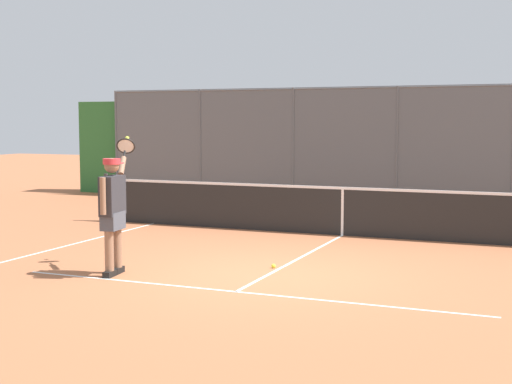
% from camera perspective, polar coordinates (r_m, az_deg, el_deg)
% --- Properties ---
extents(ground_plane, '(60.00, 60.00, 0.00)m').
position_cam_1_polar(ground_plane, '(10.78, 0.89, -6.50)').
color(ground_plane, '#A8603D').
extents(court_line_markings, '(8.61, 9.38, 0.01)m').
position_cam_1_polar(court_line_markings, '(9.44, -2.47, -8.23)').
color(court_line_markings, white).
rests_on(court_line_markings, ground).
extents(fence_backdrop, '(20.10, 1.37, 3.15)m').
position_cam_1_polar(fence_backdrop, '(19.96, 11.28, 3.06)').
color(fence_backdrop, '#565B60').
rests_on(fence_backdrop, ground).
extents(tennis_net, '(11.06, 0.09, 1.07)m').
position_cam_1_polar(tennis_net, '(14.46, 6.76, -1.44)').
color(tennis_net, '#2D2D2D').
rests_on(tennis_net, ground).
extents(tennis_player, '(0.61, 1.38, 2.01)m').
position_cam_1_polar(tennis_player, '(10.85, -11.09, -1.10)').
color(tennis_player, black).
rests_on(tennis_player, ground).
extents(tennis_ball_near_baseline, '(0.07, 0.07, 0.07)m').
position_cam_1_polar(tennis_ball_near_baseline, '(11.28, 1.37, -5.78)').
color(tennis_ball_near_baseline, '#CCDB33').
rests_on(tennis_ball_near_baseline, ground).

